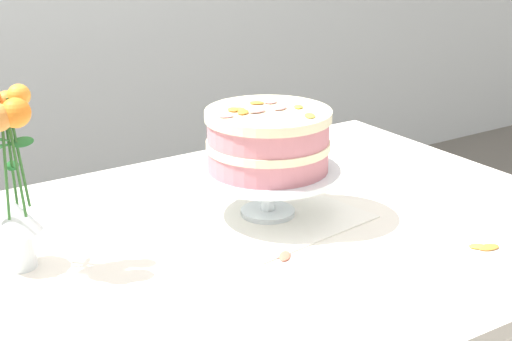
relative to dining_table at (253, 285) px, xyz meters
name	(u,v)px	position (x,y,z in m)	size (l,w,h in m)	color
dining_table	(253,285)	(0.00, 0.00, 0.00)	(1.40, 1.00, 0.74)	white
linen_napkin	(268,215)	(0.09, 0.09, 0.09)	(0.32, 0.32, 0.00)	white
cake_stand	(268,177)	(0.09, 0.09, 0.17)	(0.29, 0.29, 0.10)	silver
layer_cake	(268,140)	(0.09, 0.09, 0.25)	(0.25, 0.25, 0.13)	#CC7A84
flower_vase	(9,179)	(-0.41, 0.13, 0.26)	(0.11, 0.11, 0.33)	silver
loose_petal_0	(274,165)	(0.28, 0.33, 0.09)	(0.03, 0.02, 0.01)	orange
loose_petal_1	(488,247)	(0.34, -0.27, 0.09)	(0.04, 0.03, 0.01)	orange
loose_petal_2	(478,246)	(0.33, -0.26, 0.09)	(0.03, 0.02, 0.01)	yellow
loose_petal_3	(285,256)	(0.01, -0.09, 0.09)	(0.04, 0.02, 0.00)	#E56B51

